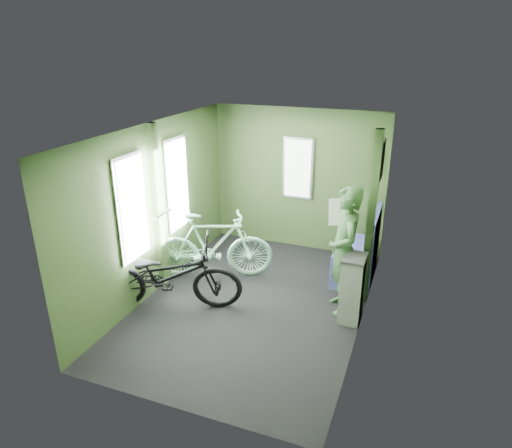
{
  "coord_description": "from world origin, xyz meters",
  "views": [
    {
      "loc": [
        1.9,
        -4.87,
        3.24
      ],
      "look_at": [
        0.0,
        0.1,
        1.1
      ],
      "focal_mm": 32.0,
      "sensor_mm": 36.0,
      "label": 1
    }
  ],
  "objects_px": {
    "passenger": "(344,251)",
    "bicycle_mint": "(214,278)",
    "bench_seat": "(357,258)",
    "waste_box": "(352,289)",
    "bicycle_black": "(171,308)"
  },
  "relations": [
    {
      "from": "bicycle_mint",
      "to": "waste_box",
      "type": "height_order",
      "value": "waste_box"
    },
    {
      "from": "bicycle_mint",
      "to": "waste_box",
      "type": "distance_m",
      "value": 2.13
    },
    {
      "from": "waste_box",
      "to": "bench_seat",
      "type": "bearing_deg",
      "value": 95.62
    },
    {
      "from": "bicycle_black",
      "to": "bicycle_mint",
      "type": "bearing_deg",
      "value": -28.9
    },
    {
      "from": "waste_box",
      "to": "bench_seat",
      "type": "xyz_separation_m",
      "value": [
        -0.11,
        1.13,
        -0.13
      ]
    },
    {
      "from": "bicycle_black",
      "to": "bench_seat",
      "type": "relative_size",
      "value": 1.81
    },
    {
      "from": "waste_box",
      "to": "bench_seat",
      "type": "height_order",
      "value": "bench_seat"
    },
    {
      "from": "waste_box",
      "to": "bicycle_black",
      "type": "bearing_deg",
      "value": -165.13
    },
    {
      "from": "bicycle_black",
      "to": "passenger",
      "type": "bearing_deg",
      "value": -87.93
    },
    {
      "from": "passenger",
      "to": "bicycle_mint",
      "type": "bearing_deg",
      "value": -118.44
    },
    {
      "from": "bicycle_mint",
      "to": "passenger",
      "type": "distance_m",
      "value": 2.07
    },
    {
      "from": "bicycle_mint",
      "to": "bench_seat",
      "type": "height_order",
      "value": "bench_seat"
    },
    {
      "from": "bicycle_mint",
      "to": "passenger",
      "type": "relative_size",
      "value": 1.04
    },
    {
      "from": "bicycle_mint",
      "to": "bench_seat",
      "type": "distance_m",
      "value": 2.11
    },
    {
      "from": "passenger",
      "to": "waste_box",
      "type": "distance_m",
      "value": 0.47
    }
  ]
}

